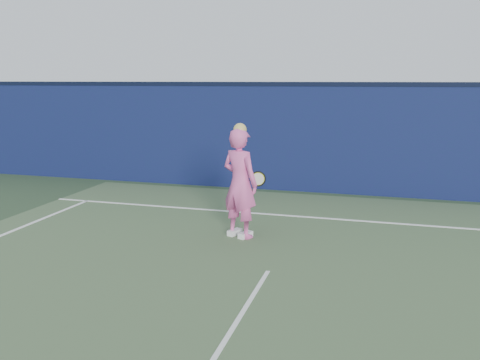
% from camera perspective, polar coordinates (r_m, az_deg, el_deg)
% --- Properties ---
extents(ground, '(80.00, 80.00, 0.00)m').
position_cam_1_polar(ground, '(6.37, 1.13, -13.44)').
color(ground, '#2A3D25').
rests_on(ground, ground).
extents(backstop_wall, '(24.00, 0.40, 2.50)m').
position_cam_1_polar(backstop_wall, '(12.27, 8.92, 4.51)').
color(backstop_wall, '#0D1B3D').
rests_on(backstop_wall, ground).
extents(wall_cap, '(24.00, 0.42, 0.10)m').
position_cam_1_polar(wall_cap, '(12.19, 9.11, 10.59)').
color(wall_cap, black).
rests_on(wall_cap, backstop_wall).
extents(player, '(0.80, 0.68, 1.95)m').
position_cam_1_polar(player, '(8.55, 0.00, -0.34)').
color(player, '#E157A2').
rests_on(player, ground).
extents(racket, '(0.52, 0.11, 0.28)m').
position_cam_1_polar(racket, '(8.95, 1.88, 0.10)').
color(racket, black).
rests_on(racket, ground).
extents(court_lines, '(11.00, 12.04, 0.01)m').
position_cam_1_polar(court_lines, '(6.07, 0.32, -14.59)').
color(court_lines, white).
rests_on(court_lines, court_surface).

